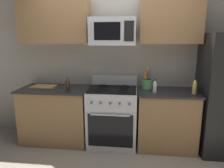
% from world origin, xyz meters
% --- Properties ---
extents(ground_plane, '(16.00, 16.00, 0.00)m').
position_xyz_m(ground_plane, '(0.00, 0.00, 0.00)').
color(ground_plane, gray).
extents(wall_back, '(8.00, 0.10, 2.60)m').
position_xyz_m(wall_back, '(0.00, 1.05, 1.30)').
color(wall_back, '#9E998E').
rests_on(wall_back, ground).
extents(counter_left, '(1.12, 0.64, 0.91)m').
position_xyz_m(counter_left, '(-0.95, 0.65, 0.46)').
color(counter_left, olive).
rests_on(counter_left, ground).
extents(range_oven, '(0.76, 0.68, 1.09)m').
position_xyz_m(range_oven, '(-0.00, 0.66, 0.47)').
color(range_oven, '#B2B5BA').
rests_on(range_oven, ground).
extents(counter_right, '(0.91, 0.64, 0.91)m').
position_xyz_m(counter_right, '(0.85, 0.65, 0.46)').
color(counter_right, olive).
rests_on(counter_right, ground).
extents(microwave, '(0.68, 0.44, 0.40)m').
position_xyz_m(microwave, '(-0.00, 0.68, 1.80)').
color(microwave, '#B2B5BA').
extents(upper_cabinets_left, '(1.11, 0.34, 0.69)m').
position_xyz_m(upper_cabinets_left, '(-0.95, 0.83, 1.96)').
color(upper_cabinets_left, olive).
extents(upper_cabinets_right, '(0.90, 0.34, 0.69)m').
position_xyz_m(upper_cabinets_right, '(0.85, 0.83, 1.96)').
color(upper_cabinets_right, olive).
extents(utensil_crock, '(0.15, 0.15, 0.35)m').
position_xyz_m(utensil_crock, '(0.54, 0.80, 1.00)').
color(utensil_crock, '#59AD66').
rests_on(utensil_crock, counter_right).
extents(cutting_board, '(0.39, 0.28, 0.02)m').
position_xyz_m(cutting_board, '(-1.16, 0.72, 0.92)').
color(cutting_board, tan).
rests_on(cutting_board, counter_left).
extents(bottle_vinegar, '(0.06, 0.06, 0.20)m').
position_xyz_m(bottle_vinegar, '(0.64, 0.57, 1.00)').
color(bottle_vinegar, silver).
rests_on(bottle_vinegar, counter_right).
extents(bottle_oil, '(0.06, 0.06, 0.23)m').
position_xyz_m(bottle_oil, '(1.21, 0.55, 1.01)').
color(bottle_oil, gold).
rests_on(bottle_oil, counter_right).
extents(bottle_soy, '(0.06, 0.06, 0.19)m').
position_xyz_m(bottle_soy, '(-0.70, 0.56, 1.00)').
color(bottle_soy, '#382314').
rests_on(bottle_soy, counter_left).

